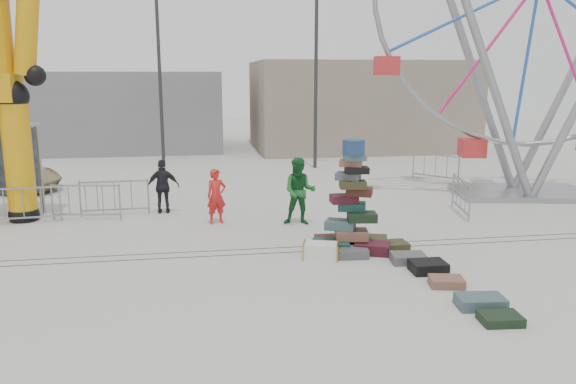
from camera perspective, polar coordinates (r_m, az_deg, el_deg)
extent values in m
plane|color=#9E9E99|center=(13.15, 1.53, -6.90)|extent=(90.00, 90.00, 0.00)
cube|color=#47443F|center=(13.71, 1.06, -6.09)|extent=(40.00, 0.04, 0.01)
cube|color=#47443F|center=(14.08, 0.78, -5.60)|extent=(40.00, 0.04, 0.01)
cube|color=gray|center=(33.60, 7.09, 8.75)|extent=(12.00, 8.00, 5.00)
cube|color=gray|center=(34.50, -15.37, 8.00)|extent=(10.00, 8.00, 4.40)
cylinder|color=#2D2D30|center=(25.80, 2.85, 11.28)|extent=(0.16, 0.16, 8.00)
cylinder|color=#2D2D30|center=(27.30, -12.88, 11.03)|extent=(0.16, 0.16, 8.00)
cube|color=#17463F|center=(13.69, 4.36, -5.54)|extent=(0.99, 0.77, 0.29)
cube|color=#46121E|center=(13.72, 8.54, -5.64)|extent=(0.99, 0.84, 0.27)
cube|color=#411D15|center=(14.22, 4.39, -4.96)|extent=(0.79, 0.56, 0.24)
cube|color=#38361C|center=(14.25, 8.41, -4.98)|extent=(0.93, 0.77, 0.27)
cube|color=#515558|center=(13.39, 6.49, -6.13)|extent=(0.79, 0.57, 0.22)
cube|color=black|center=(14.44, 6.38, -4.74)|extent=(0.86, 0.72, 0.24)
cube|color=brown|center=(13.78, 6.47, -4.31)|extent=(0.85, 0.65, 0.24)
cube|color=#415A5D|center=(13.74, 5.33, -3.33)|extent=(0.85, 0.74, 0.22)
cube|color=black|center=(13.65, 7.53, -2.52)|extent=(0.74, 0.55, 0.22)
cube|color=#17463F|center=(13.77, 6.51, -1.47)|extent=(0.76, 0.62, 0.20)
cube|color=#46121E|center=(13.67, 5.70, -0.69)|extent=(0.64, 0.44, 0.20)
cube|color=#411D15|center=(13.58, 7.26, 0.05)|extent=(0.72, 0.63, 0.20)
cube|color=#38361C|center=(13.43, 6.59, 0.75)|extent=(0.67, 0.50, 0.18)
cube|color=#515558|center=(13.54, 6.13, 1.61)|extent=(0.69, 0.61, 0.18)
cube|color=black|center=(13.43, 7.00, 2.23)|extent=(0.59, 0.43, 0.15)
cube|color=brown|center=(13.45, 6.40, 2.93)|extent=(0.62, 0.51, 0.15)
cube|color=#415A5D|center=(13.35, 6.80, 3.48)|extent=(0.53, 0.37, 0.13)
cylinder|color=navy|center=(13.35, 6.68, 4.53)|extent=(0.53, 0.53, 0.35)
sphere|color=black|center=(18.32, -25.23, -2.11)|extent=(0.86, 0.86, 0.86)
cylinder|color=#D4950B|center=(18.03, -25.69, 2.98)|extent=(0.80, 0.80, 3.64)
sphere|color=black|center=(17.88, -26.21, 8.74)|extent=(0.91, 0.91, 0.91)
cylinder|color=#D4950B|center=(17.70, -25.01, 14.74)|extent=(0.99, 0.69, 2.56)
sphere|color=black|center=(17.62, -24.31, 10.73)|extent=(0.59, 0.59, 0.59)
cube|color=gray|center=(21.78, 22.63, -0.05)|extent=(5.03, 3.58, 0.18)
cylinder|color=gray|center=(20.12, 20.29, 9.51)|extent=(3.18, 0.88, 7.44)
cylinder|color=gray|center=(21.70, 18.94, 9.71)|extent=(3.18, 0.88, 7.44)
cylinder|color=gray|center=(22.71, 26.13, 9.22)|extent=(3.18, 0.88, 7.44)
cube|color=red|center=(21.57, 22.90, 3.29)|extent=(0.97, 0.97, 0.64)
cylinder|color=gray|center=(19.04, -23.92, 2.18)|extent=(0.09, 0.09, 2.74)
cube|color=navy|center=(18.94, -26.73, 2.73)|extent=(1.64, 0.64, 2.01)
cube|color=silver|center=(13.17, 3.35, -6.01)|extent=(0.92, 0.69, 0.38)
cube|color=#38361C|center=(14.07, 10.70, -5.41)|extent=(0.68, 0.58, 0.21)
cube|color=#515558|center=(13.22, 12.13, -6.59)|extent=(0.83, 0.65, 0.21)
cube|color=black|center=(12.69, 14.06, -7.38)|extent=(0.77, 0.61, 0.25)
cube|color=brown|center=(11.99, 15.80, -8.77)|extent=(0.76, 0.64, 0.18)
cube|color=#415A5D|center=(11.13, 18.97, -10.51)|extent=(0.92, 0.64, 0.22)
cube|color=black|center=(10.60, 20.77, -11.94)|extent=(0.74, 0.58, 0.16)
imported|color=red|center=(16.27, -7.29, -0.43)|extent=(0.67, 0.54, 1.59)
imported|color=#165A24|center=(16.00, 1.19, 0.07)|extent=(1.09, 0.94, 1.93)
imported|color=black|center=(17.76, -12.56, 0.55)|extent=(0.98, 0.41, 1.68)
imported|color=tan|center=(23.27, -27.02, 1.55)|extent=(4.75, 3.47, 1.20)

